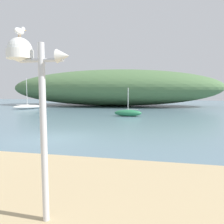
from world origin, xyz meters
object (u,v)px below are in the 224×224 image
(seagull_on_radar, at_px, (20,31))
(sailboat_east_reach, at_px, (128,113))
(mast_structure, at_px, (30,74))
(sailboat_mid_channel, at_px, (27,107))

(seagull_on_radar, height_order, sailboat_east_reach, seagull_on_radar)
(seagull_on_radar, bearing_deg, sailboat_east_reach, 91.54)
(seagull_on_radar, xyz_separation_m, sailboat_east_reach, (-0.51, 19.16, -3.36))
(sailboat_east_reach, bearing_deg, seagull_on_radar, -88.46)
(mast_structure, relative_size, sailboat_east_reach, 1.10)
(sailboat_east_reach, xyz_separation_m, sailboat_mid_channel, (-16.83, 6.72, -0.04))
(sailboat_east_reach, relative_size, sailboat_mid_channel, 0.65)
(mast_structure, bearing_deg, sailboat_mid_channel, 124.08)
(mast_structure, xyz_separation_m, seagull_on_radar, (-0.18, 0.01, 0.77))
(mast_structure, xyz_separation_m, sailboat_east_reach, (-0.69, 19.17, -2.58))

